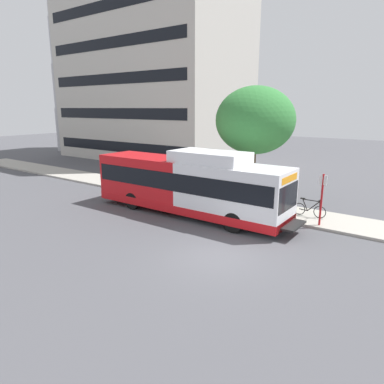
% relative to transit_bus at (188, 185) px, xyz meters
% --- Properties ---
extents(ground_plane, '(120.00, 120.00, 0.00)m').
position_rel_transit_bus_xyz_m(ground_plane, '(-3.88, 3.60, -1.70)').
color(ground_plane, '#4C4C51').
extents(sidewalk_curb, '(3.00, 56.00, 0.14)m').
position_rel_transit_bus_xyz_m(sidewalk_curb, '(3.12, 1.60, -1.63)').
color(sidewalk_curb, '#A8A399').
rests_on(sidewalk_curb, ground).
extents(transit_bus, '(2.58, 12.25, 3.65)m').
position_rel_transit_bus_xyz_m(transit_bus, '(0.00, 0.00, 0.00)').
color(transit_bus, white).
rests_on(transit_bus, ground).
extents(bus_stop_sign_pole, '(0.10, 0.36, 2.60)m').
position_rel_transit_bus_xyz_m(bus_stop_sign_pole, '(1.96, -6.69, -0.05)').
color(bus_stop_sign_pole, red).
rests_on(bus_stop_sign_pole, sidewalk_curb).
extents(bicycle_parked, '(0.52, 1.76, 1.02)m').
position_rel_transit_bus_xyz_m(bicycle_parked, '(3.11, -5.82, -1.14)').
color(bicycle_parked, black).
rests_on(bicycle_parked, sidewalk_curb).
extents(street_tree_near_stop, '(4.71, 4.71, 6.99)m').
position_rel_transit_bus_xyz_m(street_tree_near_stop, '(4.10, -1.92, 3.41)').
color(street_tree_near_stop, '#4C3823').
rests_on(street_tree_near_stop, sidewalk_curb).
extents(apartment_tower_backdrop, '(12.68, 20.73, 24.50)m').
position_rel_transit_bus_xyz_m(apartment_tower_backdrop, '(16.92, 17.43, 10.55)').
color(apartment_tower_backdrop, '#BCB7AD').
rests_on(apartment_tower_backdrop, ground).
extents(lattice_comm_tower, '(1.10, 1.10, 25.36)m').
position_rel_transit_bus_xyz_m(lattice_comm_tower, '(13.51, 31.81, 6.63)').
color(lattice_comm_tower, '#B7B7BC').
rests_on(lattice_comm_tower, ground).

